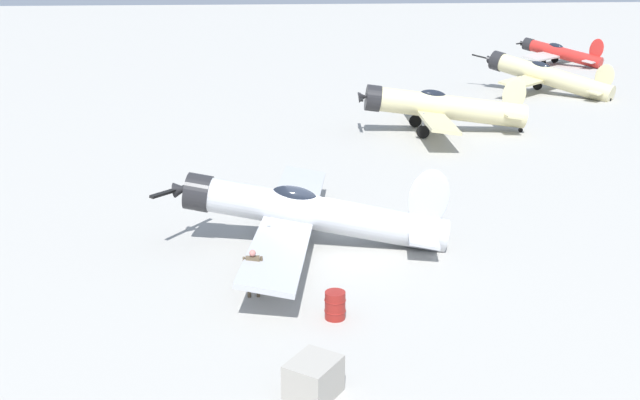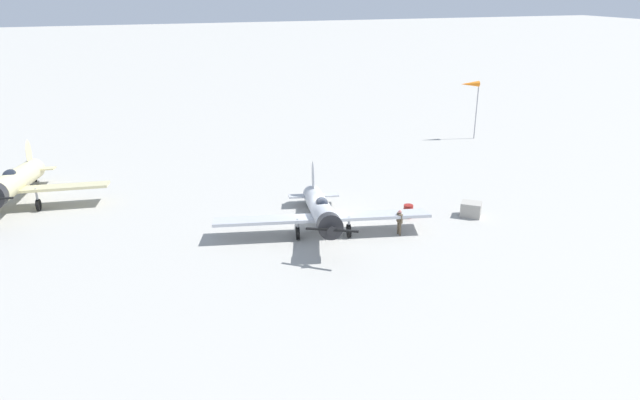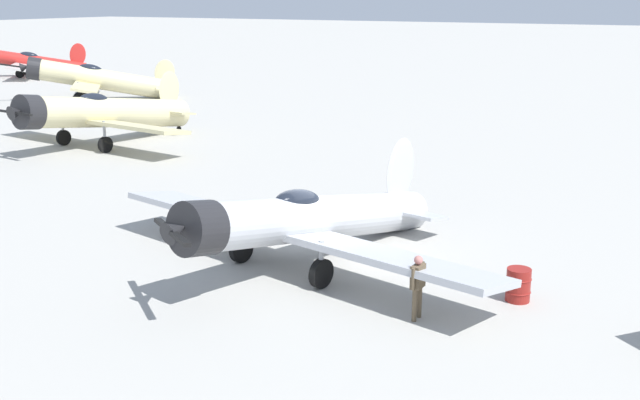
{
  "view_description": "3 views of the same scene",
  "coord_description": "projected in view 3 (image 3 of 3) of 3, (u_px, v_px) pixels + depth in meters",
  "views": [
    {
      "loc": [
        -3.46,
        -24.98,
        9.92
      ],
      "look_at": [
        0.0,
        0.0,
        1.8
      ],
      "focal_mm": 40.15,
      "sensor_mm": 36.0,
      "label": 1
    },
    {
      "loc": [
        -31.83,
        10.91,
        14.4
      ],
      "look_at": [
        0.0,
        0.0,
        1.8
      ],
      "focal_mm": 32.66,
      "sensor_mm": 36.0,
      "label": 2
    },
    {
      "loc": [
        -18.85,
        -10.47,
        7.52
      ],
      "look_at": [
        0.0,
        0.0,
        1.8
      ],
      "focal_mm": 43.34,
      "sensor_mm": 36.0,
      "label": 3
    }
  ],
  "objects": [
    {
      "name": "fuel_drum",
      "position": [
        518.0,
        285.0,
        19.54
      ],
      "size": [
        0.65,
        0.65,
        0.86
      ],
      "color": "maroon",
      "rests_on": "ground_plane"
    },
    {
      "name": "ground_plane",
      "position": [
        320.0,
        259.0,
        22.77
      ],
      "size": [
        400.0,
        400.0,
        0.0
      ],
      "primitive_type": "plane",
      "color": "#A8A59E"
    },
    {
      "name": "airplane_foreground",
      "position": [
        308.0,
        220.0,
        22.06
      ],
      "size": [
        11.02,
        13.15,
        3.31
      ],
      "rotation": [
        0.0,
        0.0,
        2.93
      ],
      "color": "#B7BABF",
      "rests_on": "ground_plane"
    },
    {
      "name": "airplane_mid_apron",
      "position": [
        102.0,
        113.0,
        39.68
      ],
      "size": [
        10.88,
        12.53,
        3.54
      ],
      "rotation": [
        0.0,
        0.0,
        3.02
      ],
      "color": "beige",
      "rests_on": "ground_plane"
    },
    {
      "name": "airplane_outer_stand",
      "position": [
        34.0,
        62.0,
        73.94
      ],
      "size": [
        9.77,
        9.22,
        3.24
      ],
      "rotation": [
        0.0,
        0.0,
        2.26
      ],
      "color": "red",
      "rests_on": "ground_plane"
    },
    {
      "name": "airplane_far_line",
      "position": [
        98.0,
        79.0,
        57.09
      ],
      "size": [
        9.82,
        9.89,
        3.53
      ],
      "rotation": [
        0.0,
        0.0,
        2.3
      ],
      "color": "beige",
      "rests_on": "ground_plane"
    },
    {
      "name": "ground_crew_mechanic",
      "position": [
        418.0,
        281.0,
        18.28
      ],
      "size": [
        0.62,
        0.24,
        1.61
      ],
      "rotation": [
        0.0,
        0.0,
        1.53
      ],
      "color": "brown",
      "rests_on": "ground_plane"
    }
  ]
}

